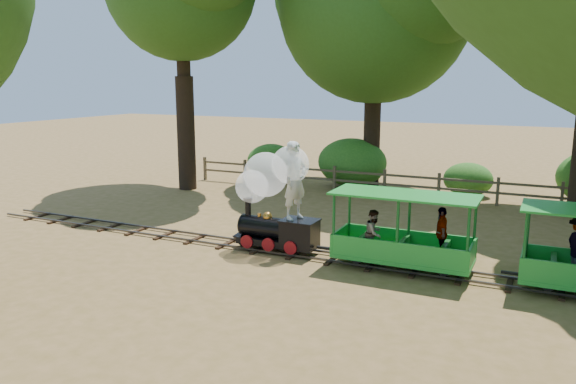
% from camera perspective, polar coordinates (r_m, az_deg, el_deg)
% --- Properties ---
extents(ground, '(90.00, 90.00, 0.00)m').
position_cam_1_polar(ground, '(13.73, 4.60, -6.89)').
color(ground, '#9E7544').
rests_on(ground, ground).
extents(track, '(22.00, 1.00, 0.10)m').
position_cam_1_polar(track, '(13.71, 4.60, -6.62)').
color(track, '#3F3D3A').
rests_on(track, ground).
extents(locomotive, '(2.39, 1.13, 2.88)m').
position_cam_1_polar(locomotive, '(14.03, -1.42, 0.26)').
color(locomotive, black).
rests_on(locomotive, ground).
extents(carriage_front, '(3.24, 1.32, 1.68)m').
position_cam_1_polar(carriage_front, '(13.02, 11.73, -4.74)').
color(carriage_front, green).
rests_on(carriage_front, track).
extents(fence, '(18.10, 0.10, 1.00)m').
position_cam_1_polar(fence, '(21.05, 12.40, 0.93)').
color(fence, brown).
rests_on(fence, ground).
extents(shrub_west, '(2.26, 1.74, 1.56)m').
position_cam_1_polar(shrub_west, '(24.41, -1.66, 3.08)').
color(shrub_west, '#2D6B1E').
rests_on(shrub_west, ground).
extents(shrub_mid_w, '(2.84, 2.19, 1.97)m').
position_cam_1_polar(shrub_mid_w, '(22.96, 6.52, 3.00)').
color(shrub_mid_w, '#2D6B1E').
rests_on(shrub_mid_w, ground).
extents(shrub_mid_e, '(1.82, 1.40, 1.26)m').
position_cam_1_polar(shrub_mid_e, '(21.99, 17.82, 1.22)').
color(shrub_mid_e, '#2D6B1E').
rests_on(shrub_mid_e, ground).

